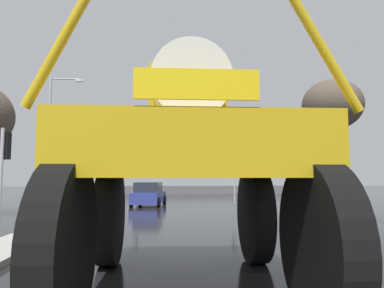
% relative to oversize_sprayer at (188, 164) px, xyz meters
% --- Properties ---
extents(ground_plane, '(120.00, 120.00, 0.00)m').
position_rel_oversize_sprayer_xyz_m(ground_plane, '(0.03, 11.87, -2.03)').
color(ground_plane, black).
extents(oversize_sprayer, '(4.15, 5.43, 4.25)m').
position_rel_oversize_sprayer_xyz_m(oversize_sprayer, '(0.00, 0.00, 0.00)').
color(oversize_sprayer, black).
rests_on(oversize_sprayer, ground).
extents(sedan_ahead, '(2.32, 4.29, 1.52)m').
position_rel_oversize_sprayer_xyz_m(sedan_ahead, '(-1.32, 17.81, -1.32)').
color(sedan_ahead, navy).
rests_on(sedan_ahead, ground).
extents(traffic_signal_near_left, '(0.24, 0.54, 3.31)m').
position_rel_oversize_sprayer_xyz_m(traffic_signal_near_left, '(-5.26, 5.35, 0.37)').
color(traffic_signal_near_left, '#A8AAAF').
rests_on(traffic_signal_near_left, ground).
extents(traffic_signal_near_right, '(0.24, 0.54, 3.93)m').
position_rel_oversize_sprayer_xyz_m(traffic_signal_near_right, '(4.01, 5.34, 0.84)').
color(traffic_signal_near_right, '#A8AAAF').
rests_on(traffic_signal_near_right, ground).
extents(traffic_signal_far_left, '(0.24, 0.55, 3.22)m').
position_rel_oversize_sprayer_xyz_m(traffic_signal_far_left, '(-2.25, 19.60, 0.31)').
color(traffic_signal_far_left, '#A8AAAF').
rests_on(traffic_signal_far_left, ground).
extents(traffic_signal_far_right, '(0.24, 0.55, 3.37)m').
position_rel_oversize_sprayer_xyz_m(traffic_signal_far_right, '(4.69, 19.60, 0.42)').
color(traffic_signal_far_right, '#A8AAAF').
rests_on(traffic_signal_far_right, ground).
extents(streetlight_far_left, '(2.33, 0.24, 8.98)m').
position_rel_oversize_sprayer_xyz_m(streetlight_far_left, '(-8.23, 19.71, 2.97)').
color(streetlight_far_left, '#A8AAAF').
rests_on(streetlight_far_left, ground).
extents(streetlight_far_right, '(1.84, 0.24, 7.14)m').
position_rel_oversize_sprayer_xyz_m(streetlight_far_right, '(9.58, 21.45, 1.97)').
color(streetlight_far_right, '#A8AAAF').
rests_on(streetlight_far_right, ground).
extents(bare_tree_right, '(3.52, 3.52, 7.62)m').
position_rel_oversize_sprayer_xyz_m(bare_tree_right, '(9.59, 14.22, 4.05)').
color(bare_tree_right, '#473828').
rests_on(bare_tree_right, ground).
extents(roadside_barrier, '(30.56, 0.24, 0.90)m').
position_rel_oversize_sprayer_xyz_m(roadside_barrier, '(0.03, 34.87, -1.58)').
color(roadside_barrier, '#59595B').
rests_on(roadside_barrier, ground).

